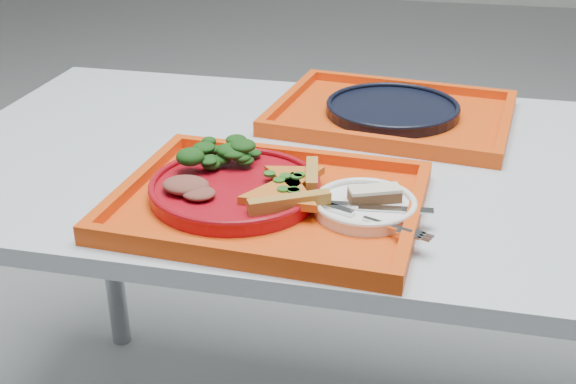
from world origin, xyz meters
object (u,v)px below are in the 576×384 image
(dinner_plate, at_px, (235,190))
(tray_main, at_px, (269,206))
(tray_far, at_px, (392,117))
(dessert_bar, at_px, (375,194))
(navy_plate, at_px, (392,110))

(dinner_plate, bearing_deg, tray_main, -10.30)
(tray_far, bearing_deg, dinner_plate, -109.23)
(tray_main, distance_m, dessert_bar, 0.16)
(dinner_plate, bearing_deg, dessert_bar, 0.68)
(tray_main, height_order, navy_plate, navy_plate)
(tray_far, distance_m, navy_plate, 0.01)
(navy_plate, bearing_deg, tray_main, -109.28)
(tray_main, xyz_separation_m, dinner_plate, (-0.05, 0.01, 0.02))
(tray_far, height_order, dessert_bar, dessert_bar)
(tray_far, xyz_separation_m, dinner_plate, (-0.20, -0.41, 0.02))
(dinner_plate, xyz_separation_m, dessert_bar, (0.21, 0.00, 0.02))
(tray_main, relative_size, navy_plate, 1.73)
(tray_far, distance_m, dessert_bar, 0.41)
(navy_plate, relative_size, dessert_bar, 3.21)
(tray_main, xyz_separation_m, dessert_bar, (0.16, 0.01, 0.03))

